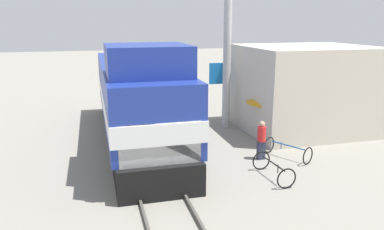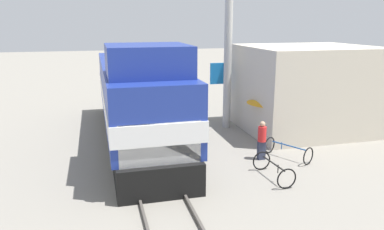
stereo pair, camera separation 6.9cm
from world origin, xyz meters
TOP-DOWN VIEW (x-y plane):
  - ground_plane at (0.00, 0.00)m, footprint 120.00×120.00m
  - rail_near at (-0.72, 0.00)m, footprint 0.08×35.65m
  - rail_far at (0.72, 0.00)m, footprint 0.08×35.65m
  - locomotive at (0.00, 2.50)m, footprint 3.09×13.20m
  - utility_pole at (4.82, 3.90)m, footprint 1.80×0.40m
  - vendor_umbrella at (6.33, 1.69)m, footprint 2.45×2.45m
  - billboard_sign at (5.42, 5.47)m, footprint 2.09×0.12m
  - shrub_cluster at (7.02, 0.81)m, footprint 1.04×1.04m
  - person_bystander at (4.56, -1.05)m, footprint 0.34×0.34m
  - bicycle at (5.66, -1.25)m, footprint 1.53×2.00m
  - bicycle_spare at (4.14, -2.96)m, footprint 0.84×1.84m
  - building_block_distant at (8.59, 2.53)m, footprint 6.25×5.41m

SIDE VIEW (x-z plane):
  - ground_plane at x=0.00m, z-range 0.00..0.00m
  - rail_near at x=-0.72m, z-range 0.00..0.15m
  - rail_far at x=0.72m, z-range 0.00..0.15m
  - bicycle at x=5.66m, z-range 0.01..0.73m
  - bicycle_spare at x=4.14m, z-range 0.01..0.74m
  - shrub_cluster at x=7.02m, z-range 0.00..1.04m
  - person_bystander at x=4.56m, z-range 0.06..1.67m
  - vendor_umbrella at x=6.33m, z-range 0.85..3.09m
  - locomotive at x=0.00m, z-range -0.37..4.35m
  - building_block_distant at x=8.59m, z-range 0.00..4.30m
  - billboard_sign at x=5.42m, z-range 0.82..4.08m
  - utility_pole at x=4.82m, z-range 0.06..9.81m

